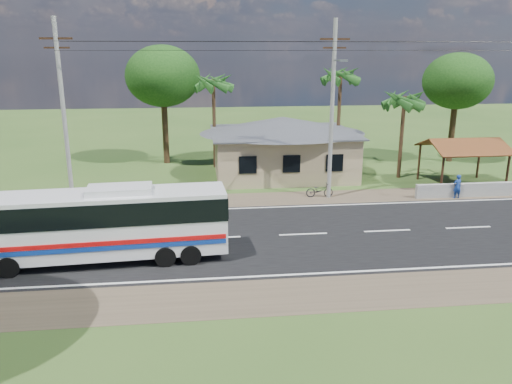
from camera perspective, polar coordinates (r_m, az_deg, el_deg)
ground at (r=25.95m, az=5.41°, el=-4.86°), size 120.00×120.00×0.00m
road at (r=25.95m, az=5.41°, el=-4.84°), size 120.00×16.00×0.03m
house at (r=37.80m, az=3.02°, el=5.95°), size 12.40×10.00×5.00m
waiting_shed at (r=37.53m, az=22.66°, el=4.81°), size 5.20×4.48×3.35m
concrete_barrier at (r=35.06m, az=23.07°, el=0.21°), size 7.00×0.30×0.90m
utility_poles at (r=31.39m, az=8.11°, el=9.54°), size 32.80×2.22×11.00m
palm_near at (r=37.84m, az=16.61°, el=10.02°), size 2.80×2.80×6.70m
palm_mid at (r=40.82m, az=9.65°, el=12.88°), size 2.80×2.80×8.20m
palm_far at (r=39.82m, az=-4.90°, el=12.27°), size 2.80×2.80×7.70m
tree_behind_house at (r=41.88m, az=-10.62°, el=12.84°), size 6.00×6.00×9.61m
tree_behind_shed at (r=45.06m, az=22.02°, el=11.63°), size 5.60×5.60×9.02m
coach_bus at (r=23.05m, az=-17.37°, el=-3.04°), size 11.24×3.03×3.45m
motorcycle at (r=32.45m, az=7.27°, el=0.21°), size 1.77×0.69×0.92m
person at (r=34.34m, az=22.02°, el=0.59°), size 0.62×0.45×1.56m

